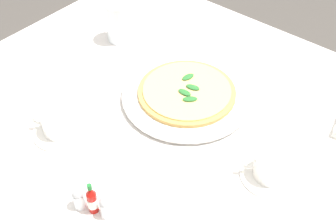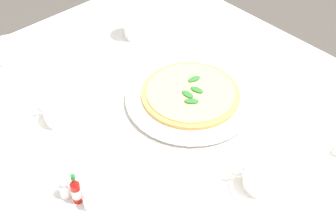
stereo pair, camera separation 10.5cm
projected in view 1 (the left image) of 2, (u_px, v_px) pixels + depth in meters
The scene contains 9 objects.
dining_table at pixel (149, 173), 1.10m from camera, with size 1.20×1.20×0.75m.
pizza_plate at pixel (187, 95), 1.11m from camera, with size 0.33×0.33×0.02m.
pizza at pixel (187, 91), 1.10m from camera, with size 0.25×0.25×0.02m.
coffee_cup_right_edge at pixel (59, 124), 1.01m from camera, with size 0.13×0.13×0.06m.
coffee_cup_center_back at pixel (271, 168), 0.92m from camera, with size 0.13×0.13×0.06m.
water_glass_left_edge at pixel (119, 24), 1.27m from camera, with size 0.07×0.07×0.12m.
hot_sauce_bottle at pixel (92, 200), 0.85m from camera, with size 0.02×0.02×0.08m.
salt_shaker at pixel (79, 198), 0.86m from camera, with size 0.03×0.03×0.06m.
pepper_shaker at pixel (106, 207), 0.85m from camera, with size 0.03×0.03×0.06m.
Camera 1 is at (-0.47, 0.50, 1.50)m, focal length 46.56 mm.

